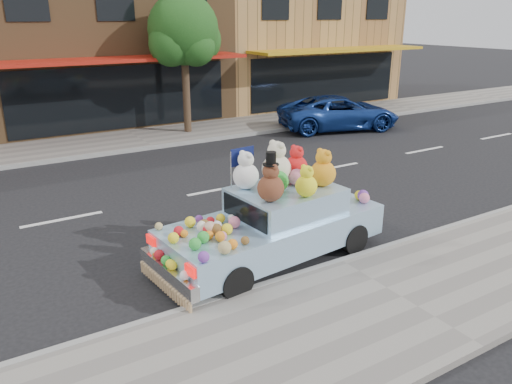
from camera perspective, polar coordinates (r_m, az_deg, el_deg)
ground at (r=13.37m, az=-4.32°, el=0.26°), size 120.00×120.00×0.00m
near_sidewalk at (r=8.59m, az=16.28°, el=-11.74°), size 60.00×3.00×0.12m
far_sidewalk at (r=19.16m, az=-13.26°, el=5.93°), size 60.00×3.00×0.12m
near_kerb at (r=9.51m, az=9.67°, el=-7.94°), size 60.00×0.12×0.13m
far_kerb at (r=17.78m, az=-11.71°, el=5.02°), size 60.00×0.12×0.13m
storefront_mid at (r=23.95m, az=-18.32°, el=16.81°), size 10.00×9.80×7.30m
storefront_right at (r=28.05m, az=2.90°, el=17.99°), size 10.00×9.80×7.30m
street_tree at (r=19.43m, az=-8.25°, el=17.27°), size 3.00×2.70×5.22m
car_blue at (r=20.72m, az=9.46°, el=8.93°), size 5.30×3.52×1.35m
art_car at (r=9.38m, az=2.11°, el=-3.08°), size 4.63×2.18×2.24m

